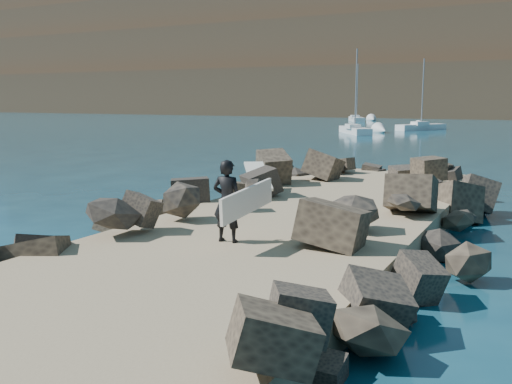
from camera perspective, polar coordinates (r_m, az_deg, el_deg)
ground at (r=12.85m, az=2.07°, el=-5.98°), size 800.00×800.00×0.00m
jetty at (r=11.06m, az=-2.41°, el=-6.89°), size 6.00×26.00×0.60m
riprap_left at (r=13.03m, az=-12.45°, el=-3.71°), size 2.60×22.00×1.00m
riprap_right at (r=10.40m, az=13.11°, el=-7.04°), size 2.60×22.00×1.00m
surfboard_resting at (r=16.77m, az=0.17°, el=1.26°), size 1.82×2.30×0.08m
surfer_with_board at (r=11.09m, az=-2.61°, el=-0.90°), size 0.80×2.02×1.63m
sailboat_e at (r=89.83m, az=10.00°, el=7.20°), size 4.55×7.37×8.85m
sailboat_a at (r=57.36m, az=9.84°, el=6.11°), size 5.04×6.63×8.35m
sailboat_b at (r=65.72m, az=16.17°, el=6.26°), size 4.62×6.25×7.87m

